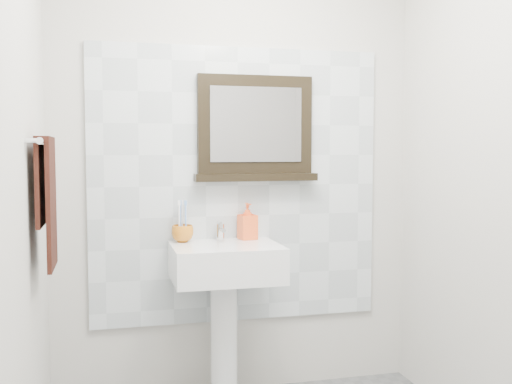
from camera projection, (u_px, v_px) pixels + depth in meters
back_wall at (237, 167)px, 3.29m from camera, size 2.00×0.01×2.50m
front_wall at (478, 197)px, 1.16m from camera, size 2.00×0.01×2.50m
left_wall at (13, 178)px, 1.98m from camera, size 0.01×2.20×2.50m
splashback at (238, 185)px, 3.29m from camera, size 1.60×0.02×1.50m
pedestal_sink at (225, 280)px, 3.08m from camera, size 0.55×0.44×0.96m
toothbrush_cup at (183, 234)px, 3.14m from camera, size 0.12×0.12×0.09m
toothbrushes at (183, 219)px, 3.14m from camera, size 0.05×0.04×0.21m
soap_dispenser at (247, 221)px, 3.24m from camera, size 0.10×0.11×0.20m
framed_mirror at (255, 131)px, 3.26m from camera, size 0.67×0.11×0.57m
towel_bar at (44, 141)px, 2.47m from camera, size 0.07×0.40×0.03m
hand_towel at (47, 192)px, 2.49m from camera, size 0.06×0.30×0.55m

